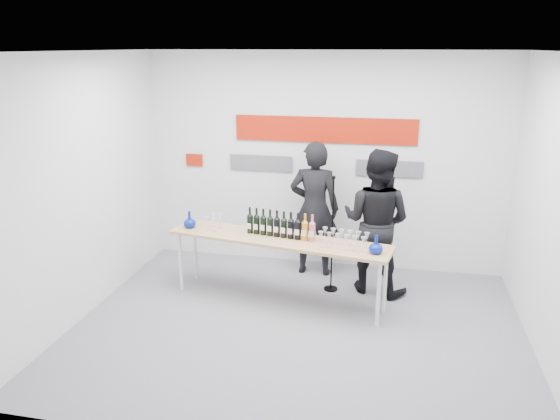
{
  "coord_description": "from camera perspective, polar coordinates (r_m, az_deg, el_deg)",
  "views": [
    {
      "loc": [
        0.95,
        -5.42,
        3.06
      ],
      "look_at": [
        -0.36,
        0.74,
        1.15
      ],
      "focal_mm": 35.0,
      "sensor_mm": 36.0,
      "label": 1
    }
  ],
  "objects": [
    {
      "name": "tasting_table",
      "position": [
        6.61,
        -0.18,
        -3.46
      ],
      "size": [
        2.8,
        1.02,
        0.83
      ],
      "rotation": [
        0.0,
        0.0,
        -0.18
      ],
      "color": "tan",
      "rests_on": "ground"
    },
    {
      "name": "presenter_left",
      "position": [
        7.41,
        3.61,
        0.12
      ],
      "size": [
        0.68,
        0.45,
        1.86
      ],
      "primitive_type": "imported",
      "rotation": [
        0.0,
        0.0,
        3.15
      ],
      "color": "black",
      "rests_on": "ground"
    },
    {
      "name": "glasses_left",
      "position": [
        6.92,
        -6.94,
        -1.29
      ],
      "size": [
        0.19,
        0.24,
        0.18
      ],
      "color": "silver",
      "rests_on": "tasting_table"
    },
    {
      "name": "back_wall",
      "position": [
        7.65,
        4.61,
        5.04
      ],
      "size": [
        5.0,
        0.04,
        3.0
      ],
      "primitive_type": "cube",
      "color": "silver",
      "rests_on": "ground"
    },
    {
      "name": "decanter_right",
      "position": [
        6.18,
        10.0,
        -3.54
      ],
      "size": [
        0.16,
        0.16,
        0.21
      ],
      "primitive_type": null,
      "color": "navy",
      "rests_on": "tasting_table"
    },
    {
      "name": "decanter_left",
      "position": [
        7.03,
        -9.44,
        -0.98
      ],
      "size": [
        0.16,
        0.16,
        0.21
      ],
      "primitive_type": null,
      "color": "navy",
      "rests_on": "tasting_table"
    },
    {
      "name": "wine_bottles",
      "position": [
        6.58,
        0.04,
        -1.47
      ],
      "size": [
        0.88,
        0.23,
        0.33
      ],
      "rotation": [
        0.0,
        0.0,
        -0.18
      ],
      "color": "black",
      "rests_on": "tasting_table"
    },
    {
      "name": "glasses_right",
      "position": [
        6.31,
        6.67,
        -3.09
      ],
      "size": [
        0.58,
        0.31,
        0.18
      ],
      "color": "silver",
      "rests_on": "tasting_table"
    },
    {
      "name": "mic_stand",
      "position": [
        7.04,
        5.41,
        -4.82
      ],
      "size": [
        0.18,
        0.18,
        1.53
      ],
      "rotation": [
        0.0,
        0.0,
        -0.04
      ],
      "color": "black",
      "rests_on": "ground"
    },
    {
      "name": "ground",
      "position": [
        6.3,
        1.83,
        -12.2
      ],
      "size": [
        5.0,
        5.0,
        0.0
      ],
      "primitive_type": "plane",
      "color": "slate",
      "rests_on": "ground"
    },
    {
      "name": "signage",
      "position": [
        7.57,
        4.22,
        7.29
      ],
      "size": [
        3.38,
        0.02,
        0.79
      ],
      "color": "#A91A07",
      "rests_on": "back_wall"
    },
    {
      "name": "presenter_right",
      "position": [
        6.96,
        10.01,
        -1.22
      ],
      "size": [
        1.08,
        0.96,
        1.86
      ],
      "primitive_type": "imported",
      "rotation": [
        0.0,
        0.0,
        2.81
      ],
      "color": "black",
      "rests_on": "ground"
    }
  ]
}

